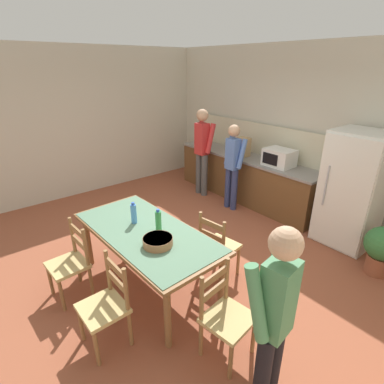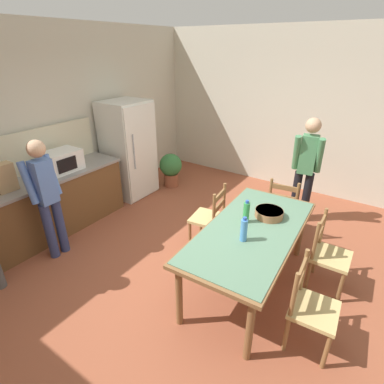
{
  "view_description": "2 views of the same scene",
  "coord_description": "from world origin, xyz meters",
  "views": [
    {
      "loc": [
        2.86,
        -2.16,
        2.55
      ],
      "look_at": [
        0.28,
        -0.06,
        1.12
      ],
      "focal_mm": 28.0,
      "sensor_mm": 36.0,
      "label": 1
    },
    {
      "loc": [
        -2.44,
        -1.66,
        2.55
      ],
      "look_at": [
        0.02,
        -0.01,
        1.1
      ],
      "focal_mm": 28.0,
      "sensor_mm": 36.0,
      "label": 2
    }
  ],
  "objects": [
    {
      "name": "dining_table",
      "position": [
        0.18,
        -0.68,
        0.69
      ],
      "size": [
        2.0,
        1.01,
        0.77
      ],
      "rotation": [
        0.0,
        0.0,
        0.04
      ],
      "color": "brown",
      "rests_on": "ground"
    },
    {
      "name": "microwave",
      "position": [
        -0.09,
        2.21,
        1.04
      ],
      "size": [
        0.5,
        0.39,
        0.3
      ],
      "color": "white",
      "rests_on": "kitchen_counter"
    },
    {
      "name": "potted_plant",
      "position": [
        1.89,
        1.76,
        0.39
      ],
      "size": [
        0.44,
        0.44,
        0.67
      ],
      "color": "brown",
      "rests_on": "ground"
    },
    {
      "name": "person_at_counter",
      "position": [
        -0.7,
        1.69,
        0.89
      ],
      "size": [
        0.4,
        0.28,
        1.59
      ],
      "rotation": [
        0.0,
        0.0,
        1.57
      ],
      "color": "navy",
      "rests_on": "ground"
    },
    {
      "name": "person_by_table",
      "position": [
        2.01,
        -0.73,
        0.92
      ],
      "size": [
        0.31,
        0.44,
        1.65
      ],
      "rotation": [
        0.0,
        0.0,
        3.28
      ],
      "color": "black",
      "rests_on": "ground"
    },
    {
      "name": "bottle_near_centre",
      "position": [
        -0.06,
        -0.69,
        0.9
      ],
      "size": [
        0.07,
        0.07,
        0.27
      ],
      "color": "#4C8ED6",
      "rests_on": "dining_table"
    },
    {
      "name": "paper_bag",
      "position": [
        -0.91,
        2.2,
        1.07
      ],
      "size": [
        0.24,
        0.16,
        0.36
      ],
      "primitive_type": "cube",
      "color": "tan",
      "rests_on": "kitchen_counter"
    },
    {
      "name": "wall_back",
      "position": [
        0.0,
        2.66,
        1.45
      ],
      "size": [
        6.52,
        0.12,
        2.9
      ],
      "primitive_type": "cube",
      "color": "beige",
      "rests_on": "ground"
    },
    {
      "name": "chair_side_near_right",
      "position": [
        0.66,
        -1.42,
        0.44
      ],
      "size": [
        0.43,
        0.41,
        0.91
      ],
      "rotation": [
        0.0,
        0.0,
        0.02
      ],
      "color": "olive",
      "rests_on": "ground"
    },
    {
      "name": "person_at_sink",
      "position": [
        -1.57,
        1.71,
        0.99
      ],
      "size": [
        0.44,
        0.3,
        1.76
      ],
      "rotation": [
        0.0,
        0.0,
        1.57
      ],
      "color": "#4C4C4C",
      "rests_on": "ground"
    },
    {
      "name": "chair_side_far_right",
      "position": [
        0.6,
        0.1,
        0.44
      ],
      "size": [
        0.47,
        0.45,
        0.91
      ],
      "rotation": [
        0.0,
        0.0,
        3.28
      ],
      "color": "olive",
      "rests_on": "ground"
    },
    {
      "name": "bottle_off_centre",
      "position": [
        0.28,
        -0.56,
        0.9
      ],
      "size": [
        0.07,
        0.07,
        0.27
      ],
      "color": "green",
      "rests_on": "dining_table"
    },
    {
      "name": "serving_bowl",
      "position": [
        0.53,
        -0.73,
        0.82
      ],
      "size": [
        0.32,
        0.32,
        0.09
      ],
      "color": "#9E6642",
      "rests_on": "dining_table"
    },
    {
      "name": "refrigerator",
      "position": [
        1.22,
        2.19,
        0.86
      ],
      "size": [
        0.76,
        0.73,
        1.72
      ],
      "color": "silver",
      "rests_on": "ground"
    },
    {
      "name": "chair_side_near_left",
      "position": [
        -0.23,
        -1.45,
        0.44
      ],
      "size": [
        0.44,
        0.42,
        0.91
      ],
      "rotation": [
        0.0,
        0.0,
        0.06
      ],
      "color": "olive",
      "rests_on": "ground"
    },
    {
      "name": "chair_head_end",
      "position": [
        1.46,
        -0.63,
        0.44
      ],
      "size": [
        0.45,
        0.47,
        0.91
      ],
      "rotation": [
        0.0,
        0.0,
        1.71
      ],
      "color": "olive",
      "rests_on": "ground"
    },
    {
      "name": "ground_plane",
      "position": [
        0.0,
        0.0,
        0.0
      ],
      "size": [
        8.32,
        8.32,
        0.0
      ],
      "primitive_type": "plane",
      "color": "brown"
    },
    {
      "name": "kitchen_counter",
      "position": [
        -0.86,
        2.23,
        0.45
      ],
      "size": [
        3.2,
        0.66,
        0.89
      ],
      "color": "brown",
      "rests_on": "ground"
    },
    {
      "name": "wall_left",
      "position": [
        -3.26,
        0.0,
        1.45
      ],
      "size": [
        0.12,
        5.2,
        2.9
      ],
      "primitive_type": "cube",
      "color": "beige",
      "rests_on": "ground"
    },
    {
      "name": "counter_splashback",
      "position": [
        -0.86,
        2.54,
        1.19
      ],
      "size": [
        3.16,
        0.03,
        0.6
      ],
      "primitive_type": "cube",
      "color": "beige",
      "rests_on": "kitchen_counter"
    }
  ]
}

